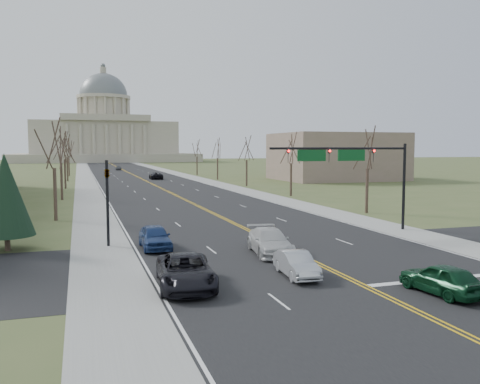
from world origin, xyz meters
TOP-DOWN VIEW (x-y plane):
  - ground at (0.00, 0.00)m, footprint 600.00×600.00m
  - road at (0.00, 110.00)m, footprint 20.00×380.00m
  - cross_road at (0.00, 6.00)m, footprint 120.00×14.00m
  - sidewalk_left at (-12.00, 110.00)m, footprint 4.00×380.00m
  - sidewalk_right at (12.00, 110.00)m, footprint 4.00×380.00m
  - center_line at (0.00, 110.00)m, footprint 0.42×380.00m
  - edge_line_left at (-9.80, 110.00)m, footprint 0.15×380.00m
  - edge_line_right at (9.80, 110.00)m, footprint 0.15×380.00m
  - stop_bar at (5.00, -1.00)m, footprint 9.50×0.50m
  - capitol at (0.00, 249.91)m, footprint 90.00×60.00m
  - signal_mast at (7.45, 13.50)m, footprint 12.12×0.44m
  - signal_left at (-11.50, 13.50)m, footprint 0.32×0.36m
  - tree_r_0 at (15.50, 24.00)m, footprint 3.74×3.74m
  - tree_l_0 at (-15.50, 28.00)m, footprint 3.96×3.96m
  - tree_r_1 at (15.50, 44.00)m, footprint 3.74×3.74m
  - tree_l_1 at (-15.50, 48.00)m, footprint 3.96×3.96m
  - tree_r_2 at (15.50, 64.00)m, footprint 3.74×3.74m
  - tree_l_2 at (-15.50, 68.00)m, footprint 3.96×3.96m
  - tree_r_3 at (15.50, 84.00)m, footprint 3.74×3.74m
  - tree_l_3 at (-15.50, 88.00)m, footprint 3.96×3.96m
  - tree_r_4 at (15.50, 104.00)m, footprint 3.74×3.74m
  - tree_l_4 at (-15.50, 108.00)m, footprint 3.96×3.96m
  - conifer_l at (-18.00, 14.00)m, footprint 3.64×3.64m
  - bldg_right_mass at (40.00, 76.00)m, footprint 25.00×20.00m
  - car_nb_inner_lead at (2.68, -3.28)m, footprint 2.24×4.50m
  - car_sb_inner_lead at (-2.44, 1.81)m, footprint 1.71×4.14m
  - car_sb_outer_lead at (-8.48, 1.54)m, footprint 3.21×5.97m
  - car_sb_inner_second at (-1.70, 7.68)m, footprint 2.90×5.76m
  - car_sb_outer_second at (-8.52, 11.64)m, footprint 1.91×4.71m
  - car_far_nb at (2.87, 89.21)m, footprint 2.58×5.56m
  - car_far_sb at (-1.48, 138.47)m, footprint 1.64×4.04m

SIDE VIEW (x-z plane):
  - ground at x=0.00m, z-range 0.00..0.00m
  - road at x=0.00m, z-range 0.00..0.01m
  - cross_road at x=0.00m, z-range 0.00..0.01m
  - sidewalk_left at x=-12.00m, z-range 0.00..0.03m
  - sidewalk_right at x=12.00m, z-range 0.00..0.03m
  - center_line at x=0.00m, z-range 0.01..0.02m
  - edge_line_left at x=-9.80m, z-range 0.01..0.02m
  - edge_line_right at x=9.80m, z-range 0.01..0.02m
  - stop_bar at x=5.00m, z-range 0.01..0.02m
  - car_sb_inner_lead at x=-2.44m, z-range 0.01..1.34m
  - car_far_sb at x=-1.48m, z-range 0.01..1.38m
  - car_nb_inner_lead at x=2.68m, z-range 0.01..1.49m
  - car_far_nb at x=2.87m, z-range 0.01..1.56m
  - car_sb_outer_lead at x=-8.48m, z-range 0.01..1.61m
  - car_sb_outer_second at x=-8.52m, z-range 0.01..1.61m
  - car_sb_inner_second at x=-1.70m, z-range 0.01..1.62m
  - signal_left at x=-11.50m, z-range 0.71..6.71m
  - conifer_l at x=-18.00m, z-range 0.49..6.99m
  - bldg_right_mass at x=40.00m, z-range 0.00..10.00m
  - signal_mast at x=7.45m, z-range 2.16..9.36m
  - tree_r_0 at x=15.50m, z-range 2.30..10.80m
  - tree_r_1 at x=15.50m, z-range 2.30..10.80m
  - tree_r_2 at x=15.50m, z-range 2.30..10.80m
  - tree_r_3 at x=15.50m, z-range 2.30..10.80m
  - tree_r_4 at x=15.50m, z-range 2.30..10.80m
  - tree_l_0 at x=-15.50m, z-range 2.44..11.44m
  - tree_l_1 at x=-15.50m, z-range 2.44..11.44m
  - tree_l_2 at x=-15.50m, z-range 2.44..11.44m
  - tree_l_3 at x=-15.50m, z-range 2.44..11.44m
  - tree_l_4 at x=-15.50m, z-range 2.44..11.44m
  - capitol at x=0.00m, z-range -10.80..39.20m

